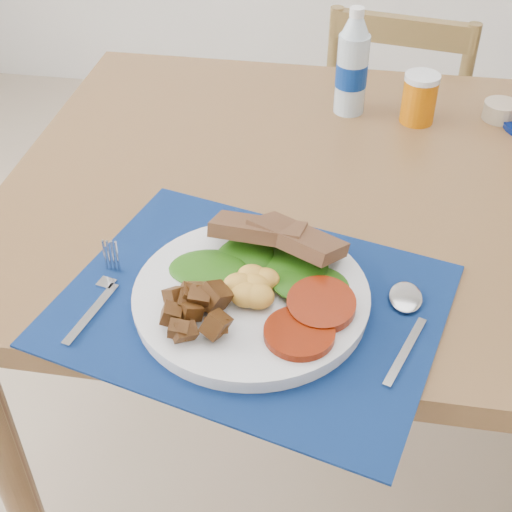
{
  "coord_description": "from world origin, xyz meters",
  "views": [
    {
      "loc": [
        -0.12,
        -0.81,
        1.41
      ],
      "look_at": [
        -0.24,
        -0.08,
        0.8
      ],
      "focal_mm": 50.0,
      "sensor_mm": 36.0,
      "label": 1
    }
  ],
  "objects": [
    {
      "name": "table",
      "position": [
        0.0,
        0.2,
        0.67
      ],
      "size": [
        1.4,
        0.9,
        0.75
      ],
      "color": "brown",
      "rests_on": "ground"
    },
    {
      "name": "water_bottle",
      "position": [
        -0.14,
        0.45,
        0.84
      ],
      "size": [
        0.06,
        0.06,
        0.2
      ],
      "color": "#ADBFCC",
      "rests_on": "table"
    },
    {
      "name": "chair_far",
      "position": [
        -0.03,
        0.88,
        0.52
      ],
      "size": [
        0.42,
        0.41,
        1.0
      ],
      "rotation": [
        0.0,
        0.0,
        2.98
      ],
      "color": "#523E1D",
      "rests_on": "ground"
    },
    {
      "name": "placemat",
      "position": [
        -0.24,
        -0.12,
        0.75
      ],
      "size": [
        0.58,
        0.5,
        0.0
      ],
      "primitive_type": "cube",
      "rotation": [
        0.0,
        0.0,
        -0.25
      ],
      "color": "black",
      "rests_on": "table"
    },
    {
      "name": "fork",
      "position": [
        -0.44,
        -0.14,
        0.76
      ],
      "size": [
        0.04,
        0.18,
        0.0
      ],
      "rotation": [
        0.0,
        0.0,
        -0.22
      ],
      "color": "#B2B5BA",
      "rests_on": "placemat"
    },
    {
      "name": "breakfast_plate",
      "position": [
        -0.24,
        -0.13,
        0.78
      ],
      "size": [
        0.31,
        0.31,
        0.08
      ],
      "rotation": [
        0.0,
        0.0,
        -0.23
      ],
      "color": "silver",
      "rests_on": "placemat"
    },
    {
      "name": "ramekin",
      "position": [
        0.14,
        0.47,
        0.77
      ],
      "size": [
        0.07,
        0.07,
        0.03
      ],
      "primitive_type": "cylinder",
      "color": "tan",
      "rests_on": "table"
    },
    {
      "name": "spoon",
      "position": [
        -0.03,
        -0.11,
        0.76
      ],
      "size": [
        0.06,
        0.19,
        0.01
      ],
      "rotation": [
        0.0,
        0.0,
        -0.35
      ],
      "color": "#B2B5BA",
      "rests_on": "placemat"
    },
    {
      "name": "juice_glass",
      "position": [
        -0.01,
        0.43,
        0.79
      ],
      "size": [
        0.06,
        0.06,
        0.09
      ],
      "primitive_type": "cylinder",
      "color": "#C36105",
      "rests_on": "table"
    }
  ]
}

